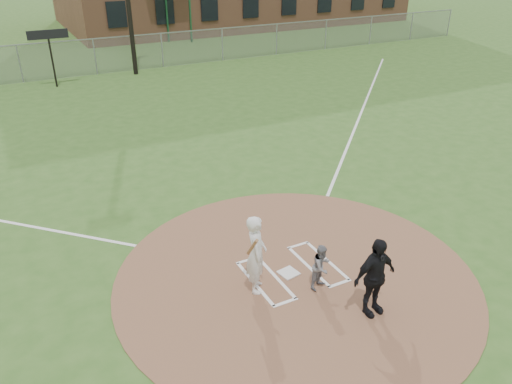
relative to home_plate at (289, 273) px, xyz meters
name	(u,v)px	position (x,y,z in m)	size (l,w,h in m)	color
ground	(295,276)	(0.11, -0.13, -0.03)	(140.00, 140.00, 0.00)	#325A1F
dirt_circle	(295,275)	(0.11, -0.13, -0.02)	(8.40, 8.40, 0.02)	brown
home_plate	(289,273)	(0.00, 0.00, 0.00)	(0.41, 0.41, 0.03)	silver
foul_line_first	(361,113)	(9.11, 8.87, -0.03)	(0.10, 24.00, 0.01)	white
catcher	(322,267)	(0.39, -0.76, 0.53)	(0.53, 0.41, 1.08)	slate
umpire	(375,277)	(0.84, -1.95, 0.88)	(1.04, 0.43, 1.78)	black
batters_boxes	(292,271)	(0.11, 0.02, -0.01)	(2.08, 1.88, 0.01)	white
batter_at_plate	(256,254)	(-0.94, -0.15, 0.92)	(0.72, 1.10, 1.85)	silver
outfield_fence	(95,56)	(0.11, 21.87, 0.98)	(56.08, 0.08, 2.03)	slate
scoreboard_sign	(49,41)	(-2.39, 20.07, 2.35)	(2.00, 0.10, 2.93)	black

